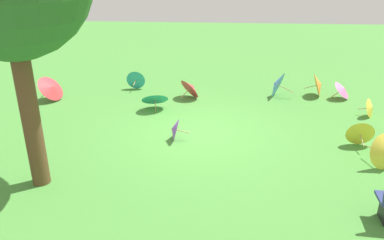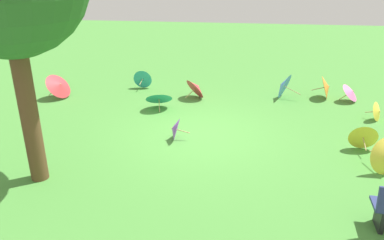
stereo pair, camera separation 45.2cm
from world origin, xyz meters
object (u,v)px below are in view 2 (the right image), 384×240
object	(u,v)px
parasol_teal_0	(143,78)
parasol_yellow_3	(378,111)
parasol_teal_1	(159,97)
parasol_purple_0	(174,129)
parasol_red_1	(59,85)
parasol_blue_1	(283,85)
parasol_orange_0	(327,87)
parasol_pink_0	(351,92)
parasol_yellow_1	(363,136)
parasol_red_0	(197,87)

from	to	relation	value
parasol_teal_0	parasol_yellow_3	bearing A→B (deg)	163.80
parasol_teal_1	parasol_yellow_3	world-z (taller)	parasol_teal_1
parasol_teal_0	parasol_purple_0	distance (m)	4.53
parasol_purple_0	parasol_yellow_3	size ratio (longest dim) A/B	0.96
parasol_red_1	parasol_blue_1	bearing A→B (deg)	-172.38
parasol_teal_1	parasol_orange_0	bearing A→B (deg)	-162.36
parasol_teal_1	parasol_pink_0	bearing A→B (deg)	-166.63
parasol_yellow_1	parasol_purple_0	size ratio (longest dim) A/B	1.18
parasol_pink_0	parasol_purple_0	distance (m)	6.25
parasol_red_0	parasol_orange_0	bearing A→B (deg)	-172.97
parasol_pink_0	parasol_teal_1	bearing A→B (deg)	13.37
parasol_yellow_1	parasol_blue_1	size ratio (longest dim) A/B	0.72
parasol_teal_1	parasol_yellow_1	bearing A→B (deg)	159.62
parasol_red_0	parasol_teal_1	world-z (taller)	parasol_red_0
parasol_pink_0	parasol_orange_0	size ratio (longest dim) A/B	1.03
parasol_red_1	parasol_yellow_1	distance (m)	9.27
parasol_teal_0	parasol_yellow_1	world-z (taller)	parasol_yellow_1
parasol_purple_0	parasol_red_1	bearing A→B (deg)	-31.64
parasol_teal_0	parasol_red_0	bearing A→B (deg)	156.66
parasol_pink_0	parasol_teal_1	xyz separation A→B (m)	(6.01, 1.43, 0.04)
parasol_teal_0	parasol_purple_0	bearing A→B (deg)	114.35
parasol_teal_0	parasol_blue_1	bearing A→B (deg)	174.32
parasol_teal_0	parasol_yellow_3	distance (m)	7.69
parasol_orange_0	parasol_yellow_3	world-z (taller)	parasol_orange_0
parasol_pink_0	parasol_teal_0	xyz separation A→B (m)	(7.03, -0.61, 0.00)
parasol_teal_1	parasol_blue_1	size ratio (longest dim) A/B	0.99
parasol_yellow_1	parasol_orange_0	bearing A→B (deg)	-87.75
parasol_orange_0	parasol_red_0	bearing A→B (deg)	7.03
parasol_teal_0	parasol_red_0	xyz separation A→B (m)	(-2.04, 0.88, 0.03)
parasol_pink_0	parasol_purple_0	size ratio (longest dim) A/B	1.43
parasol_teal_0	parasol_blue_1	size ratio (longest dim) A/B	0.70
parasol_pink_0	parasol_yellow_3	xyz separation A→B (m)	(-0.36, 1.54, -0.06)
parasol_red_1	parasol_pink_0	bearing A→B (deg)	-174.84
parasol_red_0	parasol_red_1	size ratio (longest dim) A/B	0.92
parasol_red_0	parasol_blue_1	size ratio (longest dim) A/B	1.01
parasol_yellow_1	parasol_yellow_3	distance (m)	2.13
parasol_red_1	parasol_yellow_3	world-z (taller)	parasol_red_1
parasol_teal_0	parasol_pink_0	bearing A→B (deg)	175.07
parasol_red_0	parasol_red_1	world-z (taller)	parasol_red_1
parasol_pink_0	parasol_blue_1	xyz separation A→B (m)	(2.16, -0.12, 0.09)
parasol_blue_1	parasol_red_0	bearing A→B (deg)	8.02
parasol_purple_0	parasol_yellow_3	bearing A→B (deg)	-160.28
parasol_pink_0	parasol_red_0	size ratio (longest dim) A/B	0.87
parasol_teal_0	parasol_red_1	bearing A→B (deg)	30.80
parasol_teal_1	parasol_blue_1	xyz separation A→B (m)	(-3.85, -1.55, 0.05)
parasol_teal_1	parasol_purple_0	size ratio (longest dim) A/B	1.62
parasol_teal_0	parasol_yellow_3	world-z (taller)	parasol_teal_0
parasol_red_0	parasol_red_1	distance (m)	4.54
parasol_blue_1	parasol_yellow_3	distance (m)	3.03
parasol_red_0	parasol_yellow_1	bearing A→B (deg)	144.24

